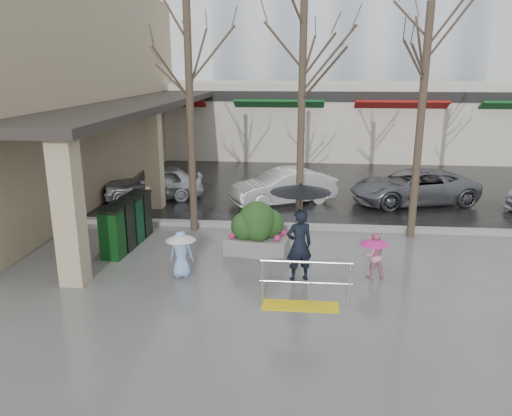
% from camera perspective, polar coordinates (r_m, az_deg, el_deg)
% --- Properties ---
extents(ground, '(120.00, 120.00, 0.00)m').
position_cam_1_polar(ground, '(11.84, -1.23, -8.27)').
color(ground, '#51514F').
rests_on(ground, ground).
extents(street_asphalt, '(120.00, 36.00, 0.01)m').
position_cam_1_polar(street_asphalt, '(33.11, 3.21, 7.44)').
color(street_asphalt, black).
rests_on(street_asphalt, ground).
extents(curb, '(120.00, 0.30, 0.15)m').
position_cam_1_polar(curb, '(15.54, 0.47, -2.00)').
color(curb, gray).
rests_on(curb, ground).
extents(near_building, '(6.00, 18.00, 8.00)m').
position_cam_1_polar(near_building, '(21.38, -23.86, 12.30)').
color(near_building, tan).
rests_on(near_building, ground).
extents(canopy_slab, '(2.80, 18.00, 0.25)m').
position_cam_1_polar(canopy_slab, '(19.73, -12.78, 11.95)').
color(canopy_slab, '#2D2823').
rests_on(canopy_slab, pillar_front).
extents(pillar_front, '(0.55, 0.55, 3.50)m').
position_cam_1_polar(pillar_front, '(11.88, -20.62, -0.26)').
color(pillar_front, tan).
rests_on(pillar_front, ground).
extents(pillar_back, '(0.55, 0.55, 3.50)m').
position_cam_1_polar(pillar_back, '(17.78, -11.61, 5.53)').
color(pillar_back, tan).
rests_on(pillar_back, ground).
extents(storefront_row, '(34.00, 6.74, 4.00)m').
position_cam_1_polar(storefront_row, '(28.84, 6.98, 10.12)').
color(storefront_row, beige).
rests_on(storefront_row, ground).
extents(handrail, '(1.90, 0.50, 1.03)m').
position_cam_1_polar(handrail, '(10.53, 5.46, -9.32)').
color(handrail, yellow).
rests_on(handrail, ground).
extents(tree_west, '(3.20, 3.20, 6.80)m').
position_cam_1_polar(tree_west, '(14.70, -7.75, 16.67)').
color(tree_west, '#382B21').
rests_on(tree_west, ground).
extents(tree_midwest, '(3.20, 3.20, 7.00)m').
position_cam_1_polar(tree_midwest, '(14.34, 5.39, 17.37)').
color(tree_midwest, '#382B21').
rests_on(tree_midwest, ground).
extents(tree_mideast, '(3.20, 3.20, 6.50)m').
position_cam_1_polar(tree_mideast, '(14.69, 18.80, 15.13)').
color(tree_mideast, '#382B21').
rests_on(tree_mideast, ground).
extents(woman, '(1.39, 1.39, 2.35)m').
position_cam_1_polar(woman, '(11.42, 5.03, -1.47)').
color(woman, black).
rests_on(woman, ground).
extents(child_pink, '(0.69, 0.69, 1.12)m').
position_cam_1_polar(child_pink, '(12.10, 13.34, -4.86)').
color(child_pink, pink).
rests_on(child_pink, ground).
extents(child_blue, '(0.71, 0.71, 1.14)m').
position_cam_1_polar(child_blue, '(11.93, -8.55, -4.66)').
color(child_blue, '#7EA4E1').
rests_on(child_blue, ground).
extents(planter, '(1.76, 1.08, 1.44)m').
position_cam_1_polar(planter, '(13.24, 0.16, -2.41)').
color(planter, gray).
rests_on(planter, ground).
extents(news_boxes, '(0.73, 2.44, 1.35)m').
position_cam_1_polar(news_boxes, '(14.25, -14.51, -1.66)').
color(news_boxes, '#0D3C13').
rests_on(news_boxes, ground).
extents(car_a, '(3.96, 2.43, 1.26)m').
position_cam_1_polar(car_a, '(19.17, -11.64, 2.84)').
color(car_a, '#A9A9AE').
rests_on(car_a, ground).
extents(car_b, '(4.00, 2.97, 1.26)m').
position_cam_1_polar(car_b, '(18.17, 3.17, 2.44)').
color(car_b, silver).
rests_on(car_b, ground).
extents(car_c, '(4.92, 3.20, 1.26)m').
position_cam_1_polar(car_c, '(19.07, 17.55, 2.36)').
color(car_c, '#5A5C61').
rests_on(car_c, ground).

